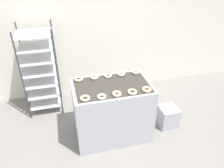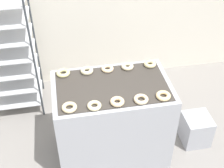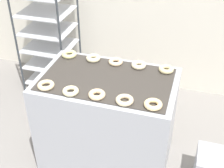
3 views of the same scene
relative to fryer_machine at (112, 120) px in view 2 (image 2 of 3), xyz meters
The scene contains 13 objects.
fryer_machine is the anchor object (origin of this frame).
baking_rack_cart 1.54m from the fryer_machine, 136.43° to the left, with size 0.61×0.58×1.67m.
glaze_bin 1.06m from the fryer_machine, ahead, with size 0.31×0.32×0.37m.
donut_near_leftmost 0.73m from the fryer_machine, 149.36° to the right, with size 0.14×0.14×0.04m, color beige.
donut_near_left 0.62m from the fryer_machine, 127.71° to the right, with size 0.13×0.13×0.04m, color beige.
donut_near_center 0.58m from the fryer_machine, 90.83° to the right, with size 0.14×0.14×0.04m, color beige.
donut_near_right 0.62m from the fryer_machine, 50.26° to the right, with size 0.14×0.14×0.04m, color beige.
donut_near_rightmost 0.73m from the fryer_machine, 30.56° to the right, with size 0.14×0.14×0.04m, color #F2CE8E.
donut_far_leftmost 0.74m from the fryer_machine, 149.50° to the left, with size 0.14×0.14×0.04m, color beige.
donut_far_left 0.62m from the fryer_machine, 129.19° to the left, with size 0.14×0.14×0.04m, color beige.
donut_far_center 0.57m from the fryer_machine, 90.04° to the left, with size 0.13×0.13×0.04m, color beige.
donut_far_right 0.62m from the fryer_machine, 50.94° to the left, with size 0.13×0.13×0.04m, color beige.
donut_far_rightmost 0.74m from the fryer_machine, 29.76° to the left, with size 0.13×0.13×0.04m, color beige.
Camera 2 is at (-0.44, -1.76, 2.93)m, focal length 50.00 mm.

